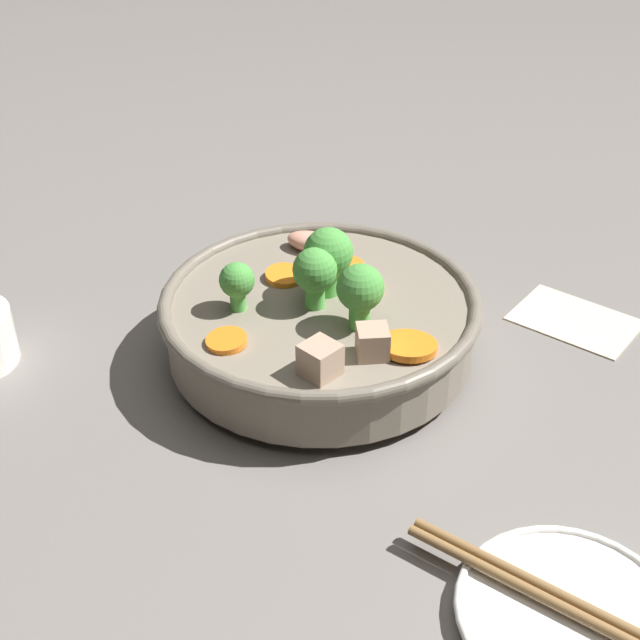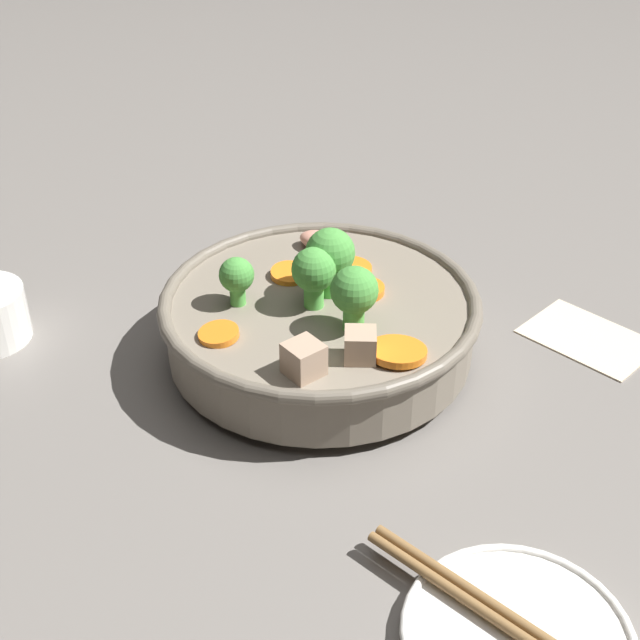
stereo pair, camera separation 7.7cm
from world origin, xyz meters
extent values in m
plane|color=slate|center=(0.00, 0.00, 0.00)|extent=(3.00, 3.00, 0.00)
cylinder|color=slate|center=(0.00, 0.00, 0.01)|extent=(0.15, 0.15, 0.01)
cylinder|color=slate|center=(0.00, 0.00, 0.03)|extent=(0.26, 0.26, 0.05)
torus|color=#685F52|center=(0.00, 0.00, 0.06)|extent=(0.28, 0.28, 0.01)
cylinder|color=brown|center=(0.00, 0.00, 0.05)|extent=(0.25, 0.25, 0.03)
cylinder|color=orange|center=(-0.09, 0.03, 0.06)|extent=(0.06, 0.06, 0.01)
cylinder|color=orange|center=(0.04, 0.09, 0.06)|extent=(0.05, 0.05, 0.01)
cylinder|color=orange|center=(-0.02, -0.03, 0.06)|extent=(0.04, 0.04, 0.01)
cylinder|color=orange|center=(0.05, -0.02, 0.06)|extent=(0.05, 0.05, 0.01)
cylinder|color=orange|center=(0.01, -0.05, 0.06)|extent=(0.06, 0.06, 0.01)
cylinder|color=#59B84C|center=(0.00, 0.01, 0.07)|extent=(0.02, 0.02, 0.02)
sphere|color=#47933D|center=(0.00, 0.01, 0.09)|extent=(0.04, 0.04, 0.04)
cylinder|color=#59B84C|center=(-0.05, 0.02, 0.07)|extent=(0.02, 0.02, 0.02)
sphere|color=#47933D|center=(-0.05, 0.02, 0.10)|extent=(0.04, 0.04, 0.04)
cylinder|color=#59B84C|center=(0.00, -0.01, 0.07)|extent=(0.02, 0.02, 0.03)
sphere|color=#47933D|center=(0.00, -0.01, 0.10)|extent=(0.04, 0.04, 0.04)
cylinder|color=#59B84C|center=(0.05, 0.04, 0.07)|extent=(0.01, 0.01, 0.02)
sphere|color=#47933D|center=(0.05, 0.04, 0.09)|extent=(0.03, 0.03, 0.03)
cube|color=tan|center=(-0.05, 0.09, 0.07)|extent=(0.03, 0.03, 0.03)
cube|color=tan|center=(-0.07, 0.05, 0.07)|extent=(0.03, 0.03, 0.02)
ellipsoid|color=#EA9E84|center=(0.05, -0.07, 0.07)|extent=(0.05, 0.03, 0.02)
torus|color=white|center=(-0.27, 0.18, 0.01)|extent=(0.14, 0.14, 0.01)
cube|color=beige|center=(-0.18, -0.16, 0.00)|extent=(0.12, 0.09, 0.00)
cylinder|color=olive|center=(-0.27, 0.18, 0.02)|extent=(0.22, 0.04, 0.01)
cylinder|color=olive|center=(-0.27, 0.17, 0.02)|extent=(0.22, 0.04, 0.01)
camera|label=1|loc=(-0.30, 0.56, 0.47)|focal=50.00mm
camera|label=2|loc=(-0.37, 0.52, 0.47)|focal=50.00mm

